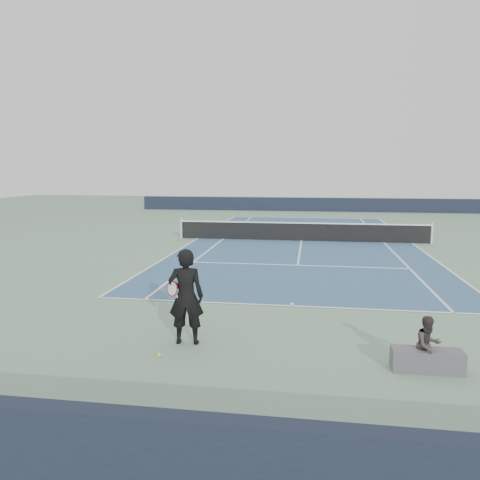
# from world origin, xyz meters

# --- Properties ---
(ground) EXTENTS (80.00, 80.00, 0.00)m
(ground) POSITION_xyz_m (0.00, 0.00, 0.00)
(ground) COLOR slate
(court_surface) EXTENTS (10.97, 23.77, 0.01)m
(court_surface) POSITION_xyz_m (0.00, 0.00, 0.01)
(court_surface) COLOR #325577
(court_surface) RESTS_ON ground
(tennis_net) EXTENTS (12.90, 0.10, 1.07)m
(tennis_net) POSITION_xyz_m (0.00, 0.00, 0.50)
(tennis_net) COLOR silver
(tennis_net) RESTS_ON ground
(windscreen_far) EXTENTS (30.00, 0.25, 1.20)m
(windscreen_far) POSITION_xyz_m (0.00, 17.88, 0.60)
(windscreen_far) COLOR black
(windscreen_far) RESTS_ON ground
(windscreen_near) EXTENTS (30.00, 0.25, 1.20)m
(windscreen_near) POSITION_xyz_m (0.00, -19.88, 0.60)
(windscreen_near) COLOR black
(windscreen_near) RESTS_ON ground
(tennis_player) EXTENTS (0.86, 0.63, 2.03)m
(tennis_player) POSITION_xyz_m (-2.08, -14.91, 1.01)
(tennis_player) COLOR black
(tennis_player) RESTS_ON ground
(tennis_ball) EXTENTS (0.07, 0.07, 0.07)m
(tennis_ball) POSITION_xyz_m (-2.42, -15.71, 0.04)
(tennis_ball) COLOR yellow
(tennis_ball) RESTS_ON ground
(spectator_bench) EXTENTS (1.30, 0.89, 1.07)m
(spectator_bench) POSITION_xyz_m (2.60, -15.60, 0.35)
(spectator_bench) COLOR #525156
(spectator_bench) RESTS_ON ground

